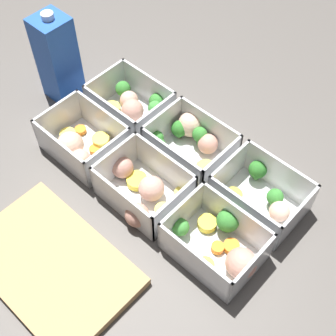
{
  "coord_description": "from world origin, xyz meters",
  "views": [
    {
      "loc": [
        -0.35,
        0.38,
        0.72
      ],
      "look_at": [
        0.0,
        0.0,
        0.03
      ],
      "focal_mm": 50.0,
      "sensor_mm": 36.0,
      "label": 1
    }
  ],
  "objects": [
    {
      "name": "container_far_left",
      "position": [
        -0.17,
        0.06,
        0.03
      ],
      "size": [
        0.16,
        0.12,
        0.08
      ],
      "color": "white",
      "rests_on": "ground_plane"
    },
    {
      "name": "container_near_right",
      "position": [
        0.16,
        -0.07,
        0.03
      ],
      "size": [
        0.15,
        0.13,
        0.08
      ],
      "color": "white",
      "rests_on": "ground_plane"
    },
    {
      "name": "juice_carton",
      "position": [
        0.32,
        -0.01,
        0.1
      ],
      "size": [
        0.07,
        0.07,
        0.2
      ],
      "color": "blue",
      "rests_on": "ground_plane"
    },
    {
      "name": "ground_plane",
      "position": [
        0.0,
        0.0,
        0.0
      ],
      "size": [
        4.0,
        4.0,
        0.0
      ],
      "primitive_type": "plane",
      "color": "#56514C"
    },
    {
      "name": "container_near_left",
      "position": [
        -0.16,
        -0.06,
        0.03
      ],
      "size": [
        0.16,
        0.13,
        0.08
      ],
      "color": "white",
      "rests_on": "ground_plane"
    },
    {
      "name": "container_near_center",
      "position": [
        0.01,
        -0.07,
        0.03
      ],
      "size": [
        0.16,
        0.14,
        0.08
      ],
      "color": "white",
      "rests_on": "ground_plane"
    },
    {
      "name": "cutting_board",
      "position": [
        0.01,
        0.27,
        0.01
      ],
      "size": [
        0.28,
        0.18,
        0.02
      ],
      "color": "tan",
      "rests_on": "ground_plane"
    },
    {
      "name": "container_far_right",
      "position": [
        0.16,
        0.07,
        0.03
      ],
      "size": [
        0.15,
        0.12,
        0.08
      ],
      "color": "white",
      "rests_on": "ground_plane"
    },
    {
      "name": "container_far_center",
      "position": [
        0.0,
        0.07,
        0.03
      ],
      "size": [
        0.17,
        0.14,
        0.08
      ],
      "color": "white",
      "rests_on": "ground_plane"
    }
  ]
}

